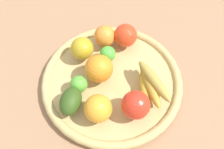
% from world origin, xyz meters
% --- Properties ---
extents(ground_plane, '(2.40, 2.40, 0.00)m').
position_xyz_m(ground_plane, '(0.00, 0.00, 0.00)').
color(ground_plane, '#976E4D').
rests_on(ground_plane, ground).
extents(basket, '(0.43, 0.43, 0.03)m').
position_xyz_m(basket, '(0.00, 0.00, 0.02)').
color(basket, tan).
rests_on(basket, ground_plane).
extents(apple_1, '(0.09, 0.09, 0.08)m').
position_xyz_m(apple_1, '(-0.10, 0.11, 0.07)').
color(apple_1, red).
rests_on(apple_1, basket).
extents(lime_1, '(0.07, 0.07, 0.05)m').
position_xyz_m(lime_1, '(-0.07, 0.03, 0.06)').
color(lime_1, green).
rests_on(lime_1, basket).
extents(orange_0, '(0.10, 0.10, 0.08)m').
position_xyz_m(orange_0, '(0.08, -0.09, 0.07)').
color(orange_0, orange).
rests_on(orange_0, basket).
extents(banana_bunch, '(0.16, 0.11, 0.06)m').
position_xyz_m(banana_bunch, '(0.09, 0.07, 0.06)').
color(banana_bunch, gold).
rests_on(banana_bunch, basket).
extents(orange_2, '(0.08, 0.08, 0.07)m').
position_xyz_m(orange_2, '(-0.13, 0.05, 0.07)').
color(orange_2, orange).
rests_on(orange_2, basket).
extents(apple_0, '(0.11, 0.11, 0.08)m').
position_xyz_m(apple_0, '(0.13, -0.00, 0.07)').
color(apple_0, red).
rests_on(apple_0, basket).
extents(lime_0, '(0.06, 0.06, 0.05)m').
position_xyz_m(lime_0, '(-0.02, -0.10, 0.06)').
color(lime_0, '#53A133').
rests_on(lime_0, basket).
extents(orange_1, '(0.12, 0.12, 0.08)m').
position_xyz_m(orange_1, '(-0.03, -0.03, 0.08)').
color(orange_1, orange).
rests_on(orange_1, basket).
extents(avocado, '(0.10, 0.10, 0.06)m').
position_xyz_m(avocado, '(0.02, -0.14, 0.06)').
color(avocado, '#2E4917').
rests_on(avocado, basket).
extents(apple_2, '(0.09, 0.09, 0.07)m').
position_xyz_m(apple_2, '(-0.12, -0.04, 0.07)').
color(apple_2, '#B3941F').
rests_on(apple_2, basket).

